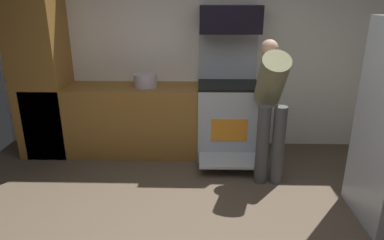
{
  "coord_description": "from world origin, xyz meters",
  "views": [
    {
      "loc": [
        0.11,
        -2.25,
        1.95
      ],
      "look_at": [
        0.05,
        0.3,
        1.05
      ],
      "focal_mm": 32.05,
      "sensor_mm": 36.0,
      "label": 1
    }
  ],
  "objects_px": {
    "stock_pot": "(146,80)",
    "microwave": "(230,19)",
    "oven_range": "(227,116)",
    "person_cook": "(271,101)"
  },
  "relations": [
    {
      "from": "stock_pot",
      "to": "microwave",
      "type": "bearing_deg",
      "value": 4.37
    },
    {
      "from": "oven_range",
      "to": "person_cook",
      "type": "relative_size",
      "value": 1.02
    },
    {
      "from": "microwave",
      "to": "stock_pot",
      "type": "height_order",
      "value": "microwave"
    },
    {
      "from": "oven_range",
      "to": "person_cook",
      "type": "height_order",
      "value": "oven_range"
    },
    {
      "from": "microwave",
      "to": "person_cook",
      "type": "xyz_separation_m",
      "value": [
        0.41,
        -0.72,
        -0.81
      ]
    },
    {
      "from": "oven_range",
      "to": "stock_pot",
      "type": "height_order",
      "value": "oven_range"
    },
    {
      "from": "oven_range",
      "to": "microwave",
      "type": "relative_size",
      "value": 2.1
    },
    {
      "from": "person_cook",
      "to": "stock_pot",
      "type": "bearing_deg",
      "value": 156.34
    },
    {
      "from": "stock_pot",
      "to": "person_cook",
      "type": "bearing_deg",
      "value": -23.66
    },
    {
      "from": "oven_range",
      "to": "microwave",
      "type": "distance_m",
      "value": 1.21
    }
  ]
}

